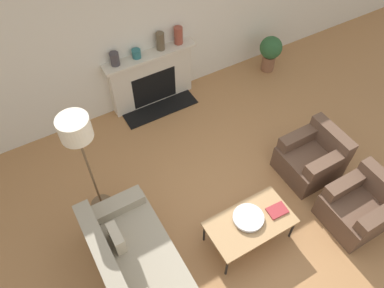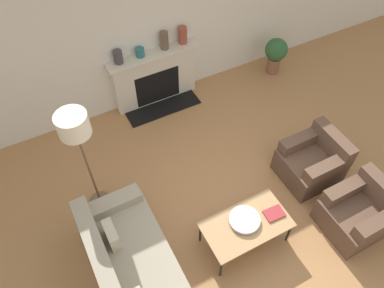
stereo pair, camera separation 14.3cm
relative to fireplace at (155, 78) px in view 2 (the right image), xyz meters
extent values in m
plane|color=#A87547|center=(0.12, -2.88, -0.50)|extent=(18.00, 18.00, 0.00)
cube|color=silver|center=(0.12, 0.15, 0.95)|extent=(18.00, 0.06, 2.90)
cube|color=beige|center=(0.00, 0.02, -0.01)|extent=(1.47, 0.20, 0.98)
cube|color=black|center=(0.00, -0.07, -0.14)|extent=(0.81, 0.04, 0.63)
cube|color=black|center=(0.00, -0.26, -0.49)|extent=(1.32, 0.40, 0.02)
cube|color=beige|center=(0.00, -0.01, 0.50)|extent=(1.59, 0.28, 0.05)
cube|color=#9E937F|center=(-1.54, -2.94, -0.27)|extent=(0.89, 2.04, 0.46)
cube|color=#9E937F|center=(-1.90, -2.94, 0.12)|extent=(0.20, 2.04, 0.33)
cube|color=#9E937F|center=(-1.54, -2.03, 0.03)|extent=(0.82, 0.22, 0.15)
cube|color=#C0B49C|center=(-1.68, -2.48, 0.10)|extent=(0.12, 0.32, 0.28)
cube|color=brown|center=(1.33, -3.56, -0.29)|extent=(0.80, 0.75, 0.42)
cube|color=brown|center=(1.64, -3.56, 0.10)|extent=(0.18, 0.75, 0.35)
cube|color=brown|center=(1.33, -3.27, 0.02)|extent=(0.72, 0.18, 0.19)
cube|color=brown|center=(1.33, -3.84, 0.02)|extent=(0.72, 0.18, 0.19)
cube|color=brown|center=(1.33, -2.60, -0.29)|extent=(0.80, 0.75, 0.42)
cube|color=brown|center=(1.64, -2.60, 0.10)|extent=(0.18, 0.75, 0.35)
cube|color=brown|center=(1.33, -2.31, 0.02)|extent=(0.72, 0.18, 0.19)
cube|color=brown|center=(1.33, -2.89, 0.02)|extent=(0.72, 0.18, 0.19)
cube|color=tan|center=(-0.11, -3.06, -0.06)|extent=(1.12, 0.62, 0.03)
cylinder|color=black|center=(-0.63, -3.33, -0.29)|extent=(0.03, 0.03, 0.42)
cylinder|color=black|center=(0.41, -3.33, -0.29)|extent=(0.03, 0.03, 0.42)
cylinder|color=black|center=(-0.63, -2.79, -0.29)|extent=(0.03, 0.03, 0.42)
cylinder|color=black|center=(0.41, -2.79, -0.29)|extent=(0.03, 0.03, 0.42)
cylinder|color=silver|center=(-0.11, -3.01, -0.04)|extent=(0.14, 0.14, 0.01)
cylinder|color=silver|center=(-0.11, -3.01, -0.01)|extent=(0.40, 0.40, 0.04)
cube|color=#9E2D33|center=(0.28, -3.10, -0.04)|extent=(0.26, 0.20, 0.02)
cylinder|color=brown|center=(-1.62, -1.58, -0.48)|extent=(0.31, 0.31, 0.03)
cylinder|color=brown|center=(-1.62, -1.58, 0.29)|extent=(0.03, 0.03, 1.52)
cylinder|color=silver|center=(-1.62, -1.58, 1.15)|extent=(0.38, 0.38, 0.28)
cylinder|color=#3D383D|center=(-0.57, 0.02, 0.63)|extent=(0.14, 0.14, 0.21)
cylinder|color=#28666B|center=(-0.21, 0.02, 0.60)|extent=(0.14, 0.14, 0.14)
cylinder|color=brown|center=(0.22, 0.02, 0.68)|extent=(0.14, 0.14, 0.30)
cylinder|color=brown|center=(0.55, 0.02, 0.67)|extent=(0.14, 0.14, 0.29)
cylinder|color=brown|center=(2.32, -0.32, -0.34)|extent=(0.25, 0.25, 0.31)
sphere|color=#2D5B33|center=(2.32, -0.32, 0.00)|extent=(0.42, 0.42, 0.42)
camera|label=1|loc=(-1.88, -4.64, 4.24)|focal=35.00mm
camera|label=2|loc=(-1.76, -4.71, 4.24)|focal=35.00mm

